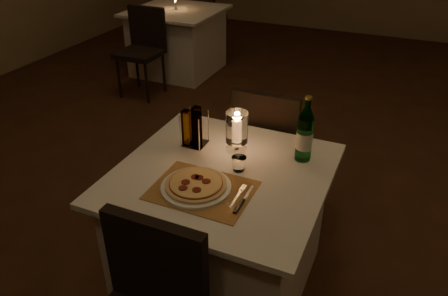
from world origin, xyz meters
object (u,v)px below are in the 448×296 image
at_px(plate, 196,187).
at_px(hurricane_candle, 237,129).
at_px(main_table, 222,230).
at_px(water_bottle, 305,135).
at_px(chair_far, 268,140).
at_px(tumbler, 239,164).
at_px(neighbor_table_left, 178,41).
at_px(pizza, 196,184).

relative_size(plate, hurricane_candle, 1.46).
relative_size(main_table, hurricane_candle, 4.57).
height_order(main_table, water_bottle, water_bottle).
height_order(chair_far, plate, chair_far).
xyz_separation_m(tumbler, hurricane_candle, (-0.08, 0.17, 0.09)).
xyz_separation_m(main_table, plate, (-0.05, -0.18, 0.38)).
bearing_deg(chair_far, main_table, -90.00).
relative_size(chair_far, neighbor_table_left, 0.90).
bearing_deg(main_table, plate, -105.52).
bearing_deg(neighbor_table_left, pizza, -59.26).
height_order(main_table, tumbler, tumbler).
height_order(plate, pizza, pizza).
distance_m(pizza, water_bottle, 0.59).
bearing_deg(chair_far, plate, -93.20).
height_order(main_table, neighbor_table_left, same).
bearing_deg(tumbler, pizza, -117.82).
bearing_deg(water_bottle, main_table, -140.41).
relative_size(hurricane_candle, neighbor_table_left, 0.22).
height_order(water_bottle, neighbor_table_left, water_bottle).
bearing_deg(main_table, hurricane_candle, 93.43).
distance_m(chair_far, neighbor_table_left, 2.85).
xyz_separation_m(pizza, water_bottle, (0.37, 0.45, 0.11)).
bearing_deg(neighbor_table_left, tumbler, -55.64).
bearing_deg(hurricane_candle, tumbler, -64.20).
height_order(plate, neighbor_table_left, plate).
height_order(main_table, pizza, pizza).
height_order(tumbler, hurricane_candle, hurricane_candle).
relative_size(plate, neighbor_table_left, 0.32).
xyz_separation_m(plate, hurricane_candle, (0.04, 0.39, 0.12)).
relative_size(main_table, neighbor_table_left, 1.00).
bearing_deg(hurricane_candle, neighbor_table_left, 124.84).
bearing_deg(pizza, water_bottle, 50.17).
xyz_separation_m(water_bottle, neighbor_table_left, (-2.18, 2.60, -0.50)).
bearing_deg(hurricane_candle, main_table, -86.57).
xyz_separation_m(plate, water_bottle, (0.37, 0.45, 0.13)).
distance_m(water_bottle, hurricane_candle, 0.34).
bearing_deg(pizza, chair_far, 86.79).
distance_m(tumbler, hurricane_candle, 0.21).
bearing_deg(plate, hurricane_candle, 84.52).
xyz_separation_m(tumbler, neighbor_table_left, (-1.93, 2.82, -0.40)).
height_order(hurricane_candle, neighbor_table_left, hurricane_candle).
bearing_deg(plate, chair_far, 86.80).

